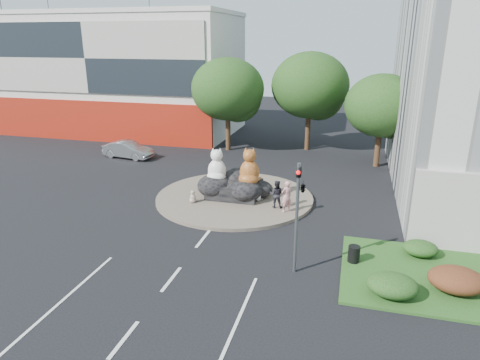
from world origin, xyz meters
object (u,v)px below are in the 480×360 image
object	(u,v)px
cat_white	(217,165)
litter_bin	(354,254)
kitten_calico	(193,196)
pedestrian_dark	(276,194)
cat_tabby	(250,166)
parked_car	(128,150)
pedestrian_pink	(286,196)
kitten_white	(258,195)

from	to	relation	value
cat_white	litter_bin	world-z (taller)	cat_white
kitten_calico	pedestrian_dark	distance (m)	5.14
kitten_calico	pedestrian_dark	xyz separation A→B (m)	(5.10, 0.51, 0.44)
cat_tabby	pedestrian_dark	xyz separation A→B (m)	(1.92, -1.12, -1.25)
cat_tabby	parked_car	bearing A→B (deg)	150.39
pedestrian_pink	parked_car	distance (m)	17.51
kitten_calico	parked_car	xyz separation A→B (m)	(-9.34, 8.86, 0.12)
cat_tabby	pedestrian_pink	xyz separation A→B (m)	(2.60, -1.60, -1.16)
parked_car	litter_bin	world-z (taller)	parked_car
pedestrian_dark	litter_bin	bearing A→B (deg)	127.56
pedestrian_pink	parked_car	bearing A→B (deg)	-74.36
kitten_white	kitten_calico	bearing A→B (deg)	144.85
pedestrian_pink	parked_car	world-z (taller)	pedestrian_pink
pedestrian_pink	pedestrian_dark	bearing A→B (deg)	-79.60
kitten_calico	pedestrian_pink	distance (m)	5.80
pedestrian_dark	parked_car	world-z (taller)	pedestrian_dark
pedestrian_dark	cat_tabby	bearing A→B (deg)	-33.05
pedestrian_dark	cat_white	bearing A→B (deg)	-17.90
parked_car	pedestrian_pink	bearing A→B (deg)	-112.68
kitten_calico	parked_car	bearing A→B (deg)	164.11
cat_tabby	pedestrian_pink	distance (m)	3.27
pedestrian_pink	litter_bin	size ratio (longest dim) A/B	2.45
kitten_calico	cat_white	bearing A→B (deg)	83.94
litter_bin	pedestrian_dark	bearing A→B (deg)	130.43
kitten_white	litter_bin	world-z (taller)	kitten_white
kitten_white	pedestrian_dark	xyz separation A→B (m)	(1.29, -0.81, 0.46)
parked_car	litter_bin	xyz separation A→B (m)	(19.01, -13.72, -0.22)
cat_white	kitten_calico	world-z (taller)	cat_white
cat_tabby	parked_car	distance (m)	14.54
cat_tabby	pedestrian_pink	size ratio (longest dim) A/B	1.28
pedestrian_pink	litter_bin	bearing A→B (deg)	84.54
parked_car	pedestrian_dark	bearing A→B (deg)	-112.42
cat_tabby	parked_car	size ratio (longest dim) A/B	0.54
kitten_white	pedestrian_pink	world-z (taller)	pedestrian_pink
cat_white	litter_bin	xyz separation A→B (m)	(8.61, -6.45, -1.71)
cat_white	kitten_white	distance (m)	3.20
cat_tabby	kitten_white	size ratio (longest dim) A/B	3.14
cat_white	kitten_white	bearing A→B (deg)	-15.06
kitten_white	pedestrian_dark	distance (m)	1.59
pedestrian_dark	parked_car	bearing A→B (deg)	-32.94
litter_bin	cat_white	bearing A→B (deg)	143.15
pedestrian_dark	parked_car	xyz separation A→B (m)	(-14.43, 8.36, -0.31)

